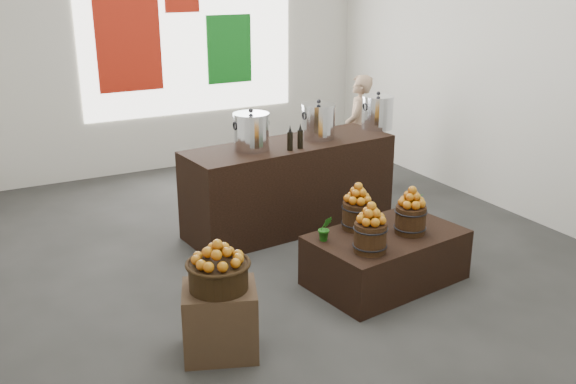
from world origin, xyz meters
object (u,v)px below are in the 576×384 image
crate (220,320)px  wicker_basket (218,276)px  counter (290,185)px  stock_pot_center (318,122)px  display_table (386,257)px  stock_pot_left (251,133)px  shopper (358,129)px  stock_pot_right (377,113)px

crate → wicker_basket: wicker_basket is taller
wicker_basket → counter: (1.70, 2.04, -0.16)m
crate → stock_pot_center: size_ratio=1.48×
display_table → stock_pot_left: 1.96m
shopper → display_table: bearing=16.7°
display_table → stock_pot_center: 1.95m
display_table → stock_pot_right: stock_pot_right is taller
counter → stock_pot_center: size_ratio=6.47×
display_table → stock_pot_center: size_ratio=3.78×
stock_pot_left → counter: bearing=5.6°
counter → crate: bearing=-135.5°
counter → stock_pot_right: bearing=0.0°
display_table → stock_pot_right: bearing=49.7°
display_table → stock_pot_left: size_ratio=3.78×
stock_pot_center → stock_pot_right: (0.88, 0.09, 0.00)m
display_table → shopper: (1.49, 2.71, 0.50)m
wicker_basket → stock_pot_center: (2.09, 2.08, 0.52)m
display_table → stock_pot_center: bearing=73.9°
stock_pot_center → stock_pot_right: 0.89m
wicker_basket → display_table: wicker_basket is taller
wicker_basket → stock_pot_center: 2.99m
crate → display_table: size_ratio=0.39×
crate → stock_pot_left: 2.50m
display_table → shopper: size_ratio=0.95×
wicker_basket → stock_pot_left: (1.21, 1.99, 0.52)m
counter → stock_pot_right: (1.27, 0.13, 0.69)m
shopper → crate: bearing=-1.6°
stock_pot_left → crate: bearing=-121.3°
display_table → stock_pot_right: (1.13, 1.78, 0.94)m
crate → stock_pot_center: bearing=44.8°
display_table → stock_pot_left: (-0.64, 1.60, 0.94)m
crate → display_table: (1.85, 0.39, -0.03)m
shopper → counter: bearing=-11.5°
crate → stock_pot_right: (2.97, 2.16, 0.91)m
counter → shopper: shopper is taller
crate → wicker_basket: 0.38m
stock_pot_left → stock_pot_right: 1.77m
stock_pot_left → shopper: (2.13, 1.11, -0.44)m
crate → shopper: shopper is taller
crate → stock_pot_center: (2.09, 2.08, 0.91)m
display_table → counter: counter is taller
display_table → stock_pot_right: size_ratio=3.78×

